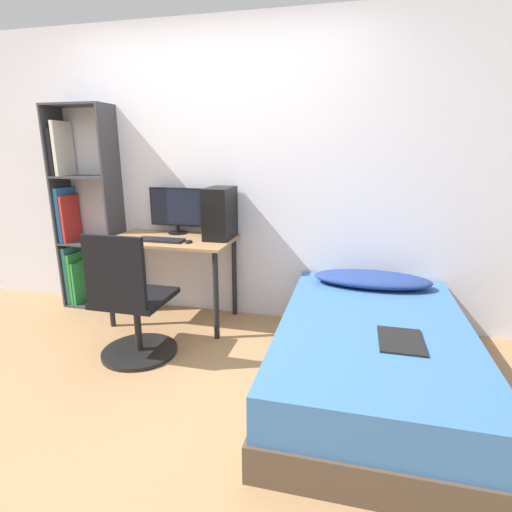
# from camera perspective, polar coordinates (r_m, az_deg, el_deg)

# --- Properties ---
(ground_plane) EXTENTS (14.00, 14.00, 0.00)m
(ground_plane) POSITION_cam_1_polar(r_m,az_deg,el_deg) (2.63, -17.08, -19.83)
(ground_plane) COLOR #9E754C
(wall_back) EXTENTS (8.00, 0.05, 2.50)m
(wall_back) POSITION_cam_1_polar(r_m,az_deg,el_deg) (3.56, -5.93, 11.39)
(wall_back) COLOR silver
(wall_back) RESTS_ON ground_plane
(desk) EXTENTS (1.04, 0.60, 0.74)m
(desk) POSITION_cam_1_polar(r_m,az_deg,el_deg) (3.47, -11.85, 0.58)
(desk) COLOR #997047
(desk) RESTS_ON ground_plane
(bookshelf) EXTENTS (0.57, 0.29, 1.85)m
(bookshelf) POSITION_cam_1_polar(r_m,az_deg,el_deg) (4.07, -23.88, 5.25)
(bookshelf) COLOR #38383D
(bookshelf) RESTS_ON ground_plane
(office_chair) EXTENTS (0.55, 0.55, 0.94)m
(office_chair) POSITION_cam_1_polar(r_m,az_deg,el_deg) (2.99, -17.32, -7.60)
(office_chair) COLOR black
(office_chair) RESTS_ON ground_plane
(bed) EXTENTS (1.17, 1.89, 0.45)m
(bed) POSITION_cam_1_polar(r_m,az_deg,el_deg) (2.69, 16.22, -13.45)
(bed) COLOR #4C3D2D
(bed) RESTS_ON ground_plane
(pillow) EXTENTS (0.89, 0.36, 0.11)m
(pillow) POSITION_cam_1_polar(r_m,az_deg,el_deg) (3.21, 16.21, -3.20)
(pillow) COLOR navy
(pillow) RESTS_ON bed
(magazine) EXTENTS (0.24, 0.32, 0.01)m
(magazine) POSITION_cam_1_polar(r_m,az_deg,el_deg) (2.39, 20.00, -11.28)
(magazine) COLOR black
(magazine) RESTS_ON bed
(monitor) EXTENTS (0.50, 0.17, 0.40)m
(monitor) POSITION_cam_1_polar(r_m,az_deg,el_deg) (3.59, -11.26, 6.59)
(monitor) COLOR black
(monitor) RESTS_ON desk
(keyboard) EXTENTS (0.39, 0.13, 0.02)m
(keyboard) POSITION_cam_1_polar(r_m,az_deg,el_deg) (3.35, -13.49, 2.25)
(keyboard) COLOR black
(keyboard) RESTS_ON desk
(pc_tower) EXTENTS (0.21, 0.34, 0.42)m
(pc_tower) POSITION_cam_1_polar(r_m,az_deg,el_deg) (3.35, -5.16, 6.11)
(pc_tower) COLOR black
(pc_tower) RESTS_ON desk
(mouse) EXTENTS (0.06, 0.09, 0.02)m
(mouse) POSITION_cam_1_polar(r_m,az_deg,el_deg) (3.25, -9.63, 2.05)
(mouse) COLOR black
(mouse) RESTS_ON desk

